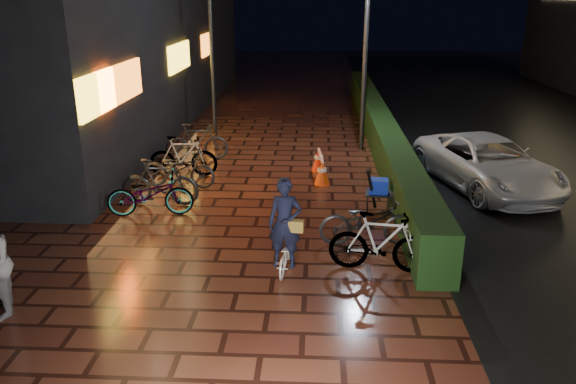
# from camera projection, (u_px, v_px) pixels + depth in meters

# --- Properties ---
(ground) EXTENTS (80.00, 80.00, 0.00)m
(ground) POSITION_uv_depth(u_px,v_px,m) (252.00, 237.00, 11.28)
(ground) COLOR #381911
(ground) RESTS_ON ground
(hedge) EXTENTS (0.70, 20.00, 1.00)m
(hedge) POSITION_uv_depth(u_px,v_px,m) (379.00, 126.00, 18.48)
(hedge) COLOR black
(hedge) RESTS_ON ground
(van) EXTENTS (3.31, 4.97, 1.27)m
(van) POSITION_uv_depth(u_px,v_px,m) (487.00, 164.00, 13.94)
(van) COLOR silver
(van) RESTS_ON ground
(lamp_post_hedge) EXTENTS (0.51, 0.19, 5.34)m
(lamp_post_hedge) POSITION_uv_depth(u_px,v_px,m) (365.00, 54.00, 16.67)
(lamp_post_hedge) COLOR black
(lamp_post_hedge) RESTS_ON ground
(lamp_post_sf) EXTENTS (0.48, 0.21, 5.06)m
(lamp_post_sf) POSITION_uv_depth(u_px,v_px,m) (212.00, 52.00, 18.92)
(lamp_post_sf) COLOR black
(lamp_post_sf) RESTS_ON ground
(cyclist) EXTENTS (0.64, 1.24, 1.72)m
(cyclist) POSITION_uv_depth(u_px,v_px,m) (285.00, 237.00, 9.73)
(cyclist) COLOR white
(cyclist) RESTS_ON ground
(traffic_barrier) EXTENTS (0.49, 1.58, 0.64)m
(traffic_barrier) POSITION_uv_depth(u_px,v_px,m) (320.00, 166.00, 14.87)
(traffic_barrier) COLOR #E1420B
(traffic_barrier) RESTS_ON ground
(cart_assembly) EXTENTS (0.63, 0.59, 1.07)m
(cart_assembly) POSITION_uv_depth(u_px,v_px,m) (378.00, 188.00, 12.46)
(cart_assembly) COLOR black
(cart_assembly) RESTS_ON ground
(parked_bikes_storefront) EXTENTS (2.10, 5.23, 1.09)m
(parked_bikes_storefront) POSITION_uv_depth(u_px,v_px,m) (175.00, 168.00, 14.02)
(parked_bikes_storefront) COLOR black
(parked_bikes_storefront) RESTS_ON ground
(parked_bikes_hedge) EXTENTS (2.03, 1.85, 1.09)m
(parked_bikes_hedge) POSITION_uv_depth(u_px,v_px,m) (373.00, 230.00, 10.32)
(parked_bikes_hedge) COLOR black
(parked_bikes_hedge) RESTS_ON ground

